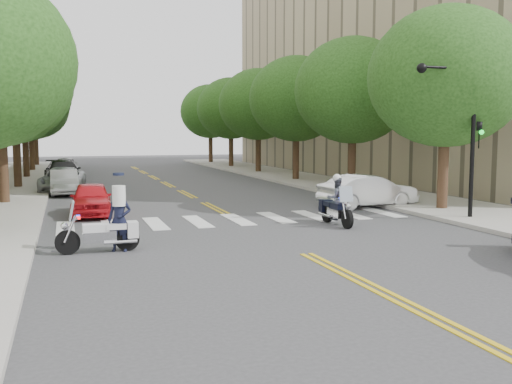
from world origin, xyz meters
name	(u,v)px	position (x,y,z in m)	size (l,w,h in m)	color
ground	(306,254)	(0.00, 0.00, 0.00)	(140.00, 140.00, 0.00)	#38383A
sidewalk_left	(5,188)	(-9.50, 22.00, 0.07)	(5.00, 60.00, 0.15)	#9E9991
sidewalk_right	(305,180)	(9.50, 22.00, 0.07)	(5.00, 60.00, 0.15)	#9E9991
building_right	(471,39)	(26.00, 26.00, 11.00)	(26.00, 44.00, 22.00)	tan
tree_l_2	(14,93)	(-8.80, 22.00, 5.55)	(6.40, 6.40, 8.45)	#382316
tree_l_3	(24,101)	(-8.80, 30.00, 5.55)	(6.40, 6.40, 8.45)	#382316
tree_l_4	(30,106)	(-8.80, 38.00, 5.55)	(6.40, 6.40, 8.45)	#382316
tree_l_5	(35,109)	(-8.80, 46.00, 5.55)	(6.40, 6.40, 8.45)	#382316
tree_r_0	(446,77)	(8.80, 6.00, 5.55)	(6.40, 6.40, 8.45)	#382316
tree_r_1	(353,91)	(8.80, 14.00, 5.55)	(6.40, 6.40, 8.45)	#382316
tree_r_2	(296,99)	(8.80, 22.00, 5.55)	(6.40, 6.40, 8.45)	#382316
tree_r_3	(258,104)	(8.80, 30.00, 5.55)	(6.40, 6.40, 8.45)	#382316
tree_r_4	(231,108)	(8.80, 38.00, 5.55)	(6.40, 6.40, 8.45)	#382316
tree_r_5	(210,111)	(8.80, 46.00, 5.55)	(6.40, 6.40, 8.45)	#382316
traffic_signal_pole	(463,121)	(7.72, 3.50, 3.72)	(2.82, 0.42, 6.00)	black
motorcycle_police	(336,202)	(2.99, 4.23, 0.81)	(0.76, 2.25, 1.83)	black
motorcycle_parked	(105,234)	(-5.15, 2.00, 0.51)	(2.26, 0.51, 1.46)	black
officer_standing	(120,220)	(-4.75, 2.00, 0.88)	(0.64, 0.42, 1.76)	black
convertible	(368,191)	(6.50, 8.13, 0.73)	(1.54, 4.42, 1.46)	white
parked_car_a	(91,199)	(-5.20, 9.50, 0.66)	(1.55, 3.86, 1.32)	red
parked_car_b	(64,182)	(-6.23, 18.00, 0.66)	(1.39, 3.98, 1.31)	silver
parked_car_c	(63,180)	(-6.30, 19.50, 0.68)	(2.26, 4.89, 1.36)	#A3A7AB
parked_car_d	(63,172)	(-6.30, 24.50, 0.76)	(2.12, 5.21, 1.51)	black
parked_car_e	(66,166)	(-6.09, 33.64, 0.69)	(1.63, 4.05, 1.38)	#A4A4A9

